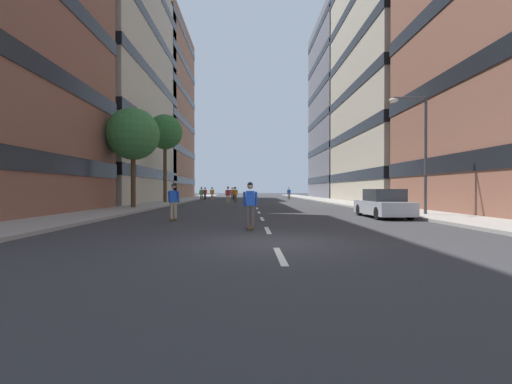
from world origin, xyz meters
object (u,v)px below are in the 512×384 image
at_px(skater_4, 228,194).
at_px(skater_0, 232,192).
at_px(parked_car_near, 383,204).
at_px(skater_5, 250,203).
at_px(skater_6, 235,194).
at_px(skater_2, 202,193).
at_px(skater_7, 289,193).
at_px(skater_8, 234,193).
at_px(skater_3, 212,193).
at_px(skater_1, 173,200).
at_px(street_tree_mid, 165,133).
at_px(skater_9, 205,193).
at_px(street_tree_near, 133,134).
at_px(streetlamp_right, 419,141).

bearing_deg(skater_4, skater_0, 91.15).
bearing_deg(parked_car_near, skater_5, -142.90).
bearing_deg(skater_6, skater_2, 131.77).
relative_size(skater_7, skater_8, 1.00).
distance_m(skater_5, skater_6, 26.92).
bearing_deg(skater_3, skater_1, -87.71).
bearing_deg(skater_1, skater_4, 84.99).
xyz_separation_m(street_tree_mid, skater_6, (7.31, 2.60, -6.47)).
relative_size(skater_5, skater_6, 1.00).
bearing_deg(skater_1, skater_6, 84.64).
relative_size(street_tree_mid, skater_4, 5.18).
bearing_deg(skater_5, skater_0, 93.47).
distance_m(skater_8, skater_9, 4.08).
height_order(parked_car_near, street_tree_mid, street_tree_mid).
xyz_separation_m(skater_5, skater_6, (-1.48, 26.88, 0.00)).
xyz_separation_m(skater_1, skater_8, (1.70, 31.80, 0.03)).
xyz_separation_m(street_tree_near, skater_9, (2.79, 22.16, -4.68)).
relative_size(streetlamp_right, skater_5, 3.65).
relative_size(parked_car_near, skater_5, 2.47).
bearing_deg(skater_5, street_tree_near, 122.35).
relative_size(skater_3, skater_7, 1.00).
distance_m(street_tree_near, skater_7, 29.67).
xyz_separation_m(skater_0, skater_1, (-1.26, -35.66, -0.03)).
bearing_deg(streetlamp_right, skater_3, 116.37).
bearing_deg(skater_9, street_tree_near, -97.18).
bearing_deg(skater_4, street_tree_near, -129.41).
bearing_deg(skater_7, street_tree_mid, -134.87).
bearing_deg(street_tree_mid, streetlamp_right, -45.17).
xyz_separation_m(skater_0, skater_3, (-2.50, -4.66, -0.03)).
height_order(parked_car_near, skater_6, skater_6).
xyz_separation_m(street_tree_near, skater_5, (8.79, -13.87, -4.68)).
distance_m(skater_3, skater_4, 12.99).
relative_size(skater_4, skater_8, 1.00).
bearing_deg(skater_0, skater_6, -85.86).
bearing_deg(street_tree_near, skater_1, -63.05).
bearing_deg(skater_6, skater_4, -96.67).
xyz_separation_m(skater_0, skater_9, (-3.61, -3.39, -0.03)).
distance_m(skater_1, skater_5, 5.24).
height_order(skater_1, skater_9, same).
bearing_deg(streetlamp_right, skater_5, -147.17).
bearing_deg(skater_0, streetlamp_right, -70.63).
relative_size(street_tree_near, skater_8, 4.23).
bearing_deg(street_tree_mid, skater_4, -18.02).
distance_m(skater_3, skater_5, 35.10).
bearing_deg(skater_0, street_tree_mid, -112.90).
bearing_deg(street_tree_near, skater_4, 50.59).
bearing_deg(skater_8, skater_6, -86.95).
xyz_separation_m(street_tree_mid, skater_4, (6.75, -2.19, -6.47)).
bearing_deg(skater_4, skater_8, 89.58).
distance_m(skater_1, skater_2, 28.20).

